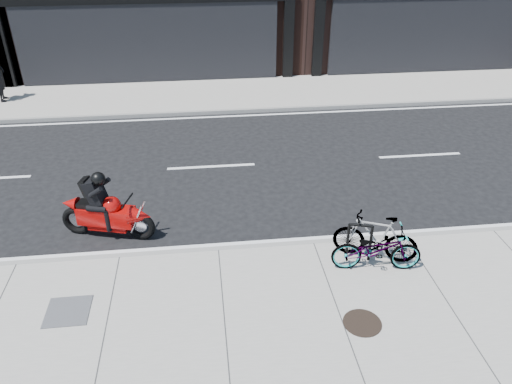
{
  "coord_description": "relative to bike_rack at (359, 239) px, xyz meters",
  "views": [
    {
      "loc": [
        -0.19,
        -10.28,
        6.34
      ],
      "look_at": [
        0.89,
        -1.04,
        0.9
      ],
      "focal_mm": 35.0,
      "sensor_mm": 36.0,
      "label": 1
    }
  ],
  "objects": [
    {
      "name": "bicycle_front",
      "position": [
        0.24,
        -0.33,
        -0.04
      ],
      "size": [
        1.78,
        0.81,
        0.9
      ],
      "primitive_type": "imported",
      "rotation": [
        0.0,
        0.0,
        1.45
      ],
      "color": "gray",
      "rests_on": "sidewalk_near"
    },
    {
      "name": "sidewalk_far",
      "position": [
        -2.75,
        10.35,
        -0.55
      ],
      "size": [
        60.0,
        3.5,
        0.13
      ],
      "primitive_type": "cube",
      "color": "gray",
      "rests_on": "ground"
    },
    {
      "name": "bike_rack",
      "position": [
        0.0,
        0.0,
        0.0
      ],
      "size": [
        0.48,
        0.18,
        0.83
      ],
      "rotation": [
        0.0,
        0.0,
        -0.29
      ],
      "color": "black",
      "rests_on": "sidewalk_near"
    },
    {
      "name": "bicycle_rear",
      "position": [
        0.32,
        0.0,
        0.01
      ],
      "size": [
        1.72,
        1.08,
        1.0
      ],
      "primitive_type": "imported",
      "rotation": [
        0.0,
        0.0,
        4.31
      ],
      "color": "gray",
      "rests_on": "sidewalk_near"
    },
    {
      "name": "utility_grate",
      "position": [
        -5.46,
        -0.87,
        -0.48
      ],
      "size": [
        0.75,
        0.75,
        0.02
      ],
      "primitive_type": "cube",
      "rotation": [
        0.0,
        0.0,
        0.0
      ],
      "color": "#565759",
      "rests_on": "sidewalk_near"
    },
    {
      "name": "motorcycle",
      "position": [
        -4.99,
        1.55,
        0.02
      ],
      "size": [
        2.07,
        0.92,
        1.57
      ],
      "rotation": [
        0.0,
        0.0,
        -0.27
      ],
      "color": "black",
      "rests_on": "ground"
    },
    {
      "name": "ground",
      "position": [
        -2.75,
        2.6,
        -0.62
      ],
      "size": [
        120.0,
        120.0,
        0.0
      ],
      "primitive_type": "plane",
      "color": "black",
      "rests_on": "ground"
    },
    {
      "name": "sidewalk_near",
      "position": [
        -2.75,
        -2.4,
        -0.55
      ],
      "size": [
        60.0,
        6.0,
        0.13
      ],
      "primitive_type": "cube",
      "color": "gray",
      "rests_on": "ground"
    },
    {
      "name": "manhole_cover",
      "position": [
        -0.43,
        -1.74,
        -0.48
      ],
      "size": [
        0.88,
        0.88,
        0.02
      ],
      "primitive_type": "cylinder",
      "rotation": [
        0.0,
        0.0,
        0.43
      ],
      "color": "black",
      "rests_on": "sidewalk_near"
    }
  ]
}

